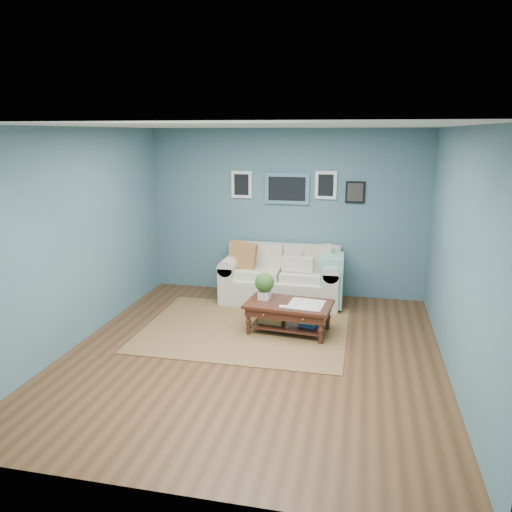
# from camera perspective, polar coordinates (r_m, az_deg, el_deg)

# --- Properties ---
(room_shell) EXTENTS (5.00, 5.02, 2.70)m
(room_shell) POSITION_cam_1_polar(r_m,az_deg,el_deg) (5.81, -0.22, 1.33)
(room_shell) COLOR brown
(room_shell) RESTS_ON ground
(area_rug) EXTENTS (2.75, 2.20, 0.01)m
(area_rug) POSITION_cam_1_polar(r_m,az_deg,el_deg) (6.92, -1.25, -8.34)
(area_rug) COLOR brown
(area_rug) RESTS_ON ground
(loveseat) EXTENTS (1.90, 0.86, 0.98)m
(loveseat) POSITION_cam_1_polar(r_m,az_deg,el_deg) (7.92, 3.51, -2.46)
(loveseat) COLOR beige
(loveseat) RESTS_ON ground
(coffee_table) EXTENTS (1.19, 0.77, 0.79)m
(coffee_table) POSITION_cam_1_polar(r_m,az_deg,el_deg) (6.73, 3.30, -5.87)
(coffee_table) COLOR #35180E
(coffee_table) RESTS_ON ground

